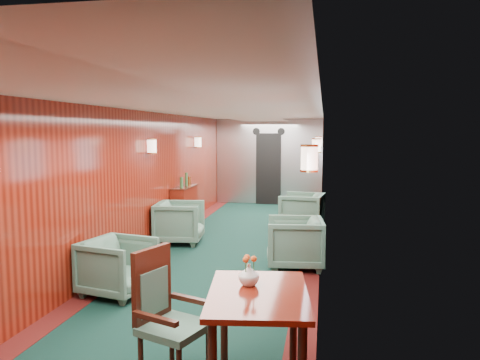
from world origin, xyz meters
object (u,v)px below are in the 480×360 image
at_px(side_chair, 164,310).
at_px(credenza, 184,207).
at_px(dining_table, 258,308).
at_px(armchair_right_near, 295,243).
at_px(armchair_left_near, 118,267).
at_px(armchair_left_far, 180,222).
at_px(armchair_right_far, 302,212).

relative_size(side_chair, credenza, 0.93).
height_order(dining_table, armchair_right_near, dining_table).
xyz_separation_m(side_chair, credenza, (-1.61, 5.84, -0.13)).
height_order(credenza, armchair_right_near, credenza).
height_order(armchair_left_near, armchair_left_far, armchair_left_far).
xyz_separation_m(credenza, armchair_left_near, (0.35, -3.99, -0.11)).
bearing_deg(armchair_right_near, armchair_right_far, 174.58).
relative_size(dining_table, credenza, 0.99).
height_order(armchair_left_near, armchair_right_far, armchair_right_far).
distance_m(side_chair, armchair_left_far, 4.82).
bearing_deg(armchair_right_far, dining_table, 7.81).
height_order(credenza, armchair_left_near, credenza).
bearing_deg(side_chair, credenza, 126.13).
xyz_separation_m(side_chair, armchair_right_far, (0.83, 6.17, -0.21)).
bearing_deg(armchair_left_near, credenza, 17.41).
distance_m(credenza, armchair_right_far, 2.46).
xyz_separation_m(dining_table, armchair_right_near, (0.07, 3.48, -0.31)).
bearing_deg(dining_table, credenza, 104.84).
xyz_separation_m(dining_table, side_chair, (-0.78, 0.05, -0.09)).
distance_m(armchair_right_near, armchair_right_far, 2.74).
relative_size(armchair_left_far, armchair_right_near, 1.01).
distance_m(side_chair, armchair_right_near, 3.54).
bearing_deg(dining_table, side_chair, 169.19).
bearing_deg(armchair_left_near, dining_table, -120.40).
height_order(dining_table, armchair_right_far, dining_table).
bearing_deg(armchair_right_far, armchair_left_near, -17.69).
xyz_separation_m(side_chair, armchair_left_near, (-1.27, 1.85, -0.24)).
relative_size(armchair_left_near, armchair_right_near, 0.94).
distance_m(dining_table, armchair_right_near, 3.49).
xyz_separation_m(credenza, armchair_left_far, (0.28, -1.21, -0.08)).
xyz_separation_m(credenza, armchair_right_far, (2.44, 0.32, -0.07)).
xyz_separation_m(armchair_right_near, armchair_right_far, (-0.03, 2.74, 0.01)).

